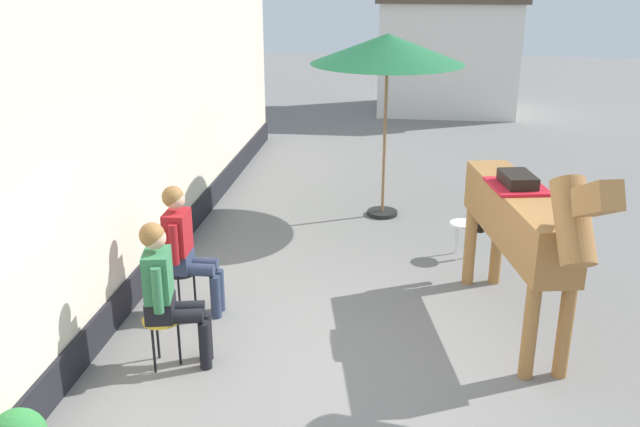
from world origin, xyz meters
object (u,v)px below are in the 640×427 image
Objects in this scene: spare_stool_white at (463,227)px; seated_visitor_far at (184,244)px; seated_visitor_near at (166,288)px; saddled_horse_center at (522,221)px; cafe_parasol at (387,50)px.

seated_visitor_far is at bearing -148.31° from spare_stool_white.
seated_visitor_near is 0.47× the size of saddled_horse_center.
saddled_horse_center is (3.32, 0.02, 0.38)m from seated_visitor_far.
seated_visitor_near is at bearing -112.55° from cafe_parasol.
seated_visitor_near is 4.00m from spare_stool_white.
spare_stool_white is (1.03, -1.44, -1.96)m from cafe_parasol.
cafe_parasol reaches higher than seated_visitor_near.
spare_stool_white is at bearing -54.59° from cafe_parasol.
seated_visitor_far is at bearing 98.21° from seated_visitor_near.
cafe_parasol is at bearing 113.45° from saddled_horse_center.
seated_visitor_far is 3.02× the size of spare_stool_white.
seated_visitor_far is at bearing -179.62° from saddled_horse_center.
seated_visitor_near is at bearing -81.79° from seated_visitor_far.
cafe_parasol is at bearing 67.45° from seated_visitor_near.
saddled_horse_center is at bearing 17.96° from seated_visitor_near.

